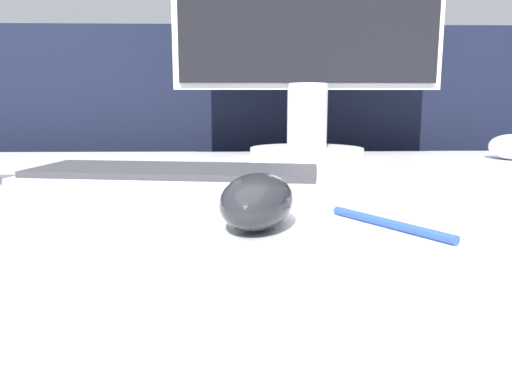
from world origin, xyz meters
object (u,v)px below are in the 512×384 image
(computer_mouse_near, at_px, (257,201))
(monitor, at_px, (309,16))
(computer_mouse_far, at_px, (512,147))
(keyboard, at_px, (175,177))

(computer_mouse_near, relative_size, monitor, 0.23)
(computer_mouse_far, bearing_deg, keyboard, 178.23)
(computer_mouse_far, bearing_deg, monitor, 146.14)
(monitor, relative_size, computer_mouse_far, 4.66)
(keyboard, bearing_deg, monitor, 65.77)
(computer_mouse_near, relative_size, computer_mouse_far, 1.05)
(monitor, bearing_deg, computer_mouse_near, -101.66)
(computer_mouse_near, relative_size, keyboard, 0.28)
(keyboard, height_order, monitor, monitor)
(computer_mouse_near, height_order, monitor, monitor)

